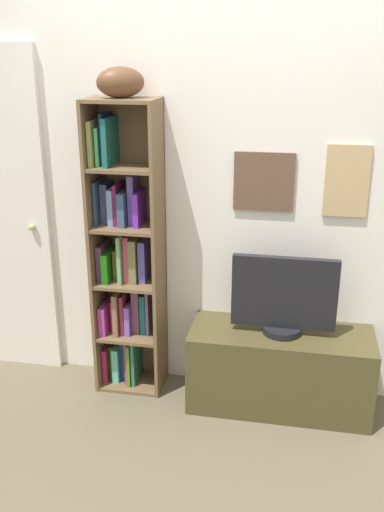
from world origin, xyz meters
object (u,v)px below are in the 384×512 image
Objects in this scene: tv_stand at (279,369)px; television at (284,297)px; bookshelf at (126,262)px; football at (120,82)px.

television is at bearing 90.00° from tv_stand.
tv_stand is at bearing -90.00° from television.
bookshelf reaches higher than television.
bookshelf is at bearing 128.74° from football.
television is at bearing -5.80° from bookshelf.
football reaches higher than television.
football is at bearing 175.88° from tv_stand.
tv_stand is at bearing -4.12° from football.
football is 1.85m from tv_stand.
bookshelf is 1.68× the size of tv_stand.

